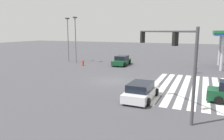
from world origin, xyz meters
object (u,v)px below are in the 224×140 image
Objects in this scene: traffic_signal_mast at (173,52)px; car_3 at (141,91)px; pedestrian at (196,66)px; car_0 at (122,61)px; street_light_pole_a at (68,35)px; fire_hydrant at (83,63)px; street_light_pole_b at (75,35)px.

traffic_signal_mast is 4.82m from car_3.
traffic_signal_mast is at bearing 41.17° from pedestrian.
pedestrian is (15.45, -1.03, -3.14)m from traffic_signal_mast.
car_0 is 0.62× the size of street_light_pole_a.
fire_hydrant is (-0.31, 16.47, -0.49)m from pedestrian.
car_3 is 18.22m from fire_hydrant.
fire_hydrant is (-3.44, -4.95, -4.15)m from street_light_pole_a.
street_light_pole_b is at bearing 49.16° from fire_hydrant.
traffic_signal_mast is at bearing 26.26° from car_0.
car_3 is at bearing 4.80° from traffic_signal_mast.
traffic_signal_mast is 15.80m from pedestrian.
traffic_signal_mast is 3.40× the size of pedestrian.
car_3 is (-15.92, -7.53, -0.06)m from car_0.
street_light_pole_a reaches higher than car_0.
pedestrian is (-2.67, -11.17, 0.20)m from car_0.
street_light_pole_a is 8.83× the size of fire_hydrant.
street_light_pole_a is 7.32m from fire_hydrant.
street_light_pole_b is at bearing 1.07° from traffic_signal_mast.
street_light_pole_b is (15.30, 15.56, 3.96)m from car_3.
street_light_pole_b reaches higher than traffic_signal_mast.
traffic_signal_mast is 27.59m from street_light_pole_a.
street_light_pole_a is (3.12, 21.42, 3.67)m from pedestrian.
street_light_pole_a is at bearing 2.67° from traffic_signal_mast.
street_light_pole_b is at bearing -51.13° from pedestrian.
street_light_pole_a is (18.58, 20.39, 0.53)m from traffic_signal_mast.
street_light_pole_a is (16.37, 17.78, 3.93)m from car_3.
traffic_signal_mast is at bearing -134.44° from fire_hydrant.
car_0 is at bearing 26.49° from car_3.
pedestrian is 19.66m from street_light_pole_b.
fire_hydrant is at bearing -130.84° from street_light_pole_b.
car_3 is at bearing 22.35° from car_0.
car_3 is 24.48m from street_light_pole_a.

